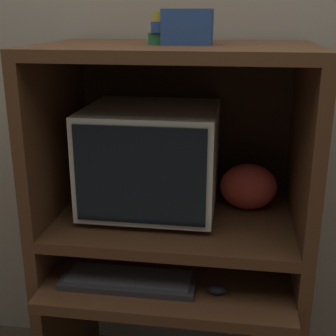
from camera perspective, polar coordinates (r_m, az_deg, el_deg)
The scene contains 10 objects.
wall_back at distance 1.86m, azimuth 2.45°, elevation 13.18°, with size 6.00×0.06×2.60m.
desk_base at distance 1.80m, azimuth 0.63°, elevation -18.04°, with size 0.88×0.66×0.64m.
desk_monitor_shelf at distance 1.66m, azimuth 0.91°, elevation -6.73°, with size 0.88×0.58×0.16m.
hutch_upper at distance 1.56m, azimuth 1.14°, elevation 7.74°, with size 0.88×0.58×0.57m.
crt_monitor at distance 1.62m, azimuth -2.01°, elevation 1.24°, with size 0.44×0.42×0.37m.
keyboard at distance 1.55m, azimuth -4.80°, elevation -13.40°, with size 0.43×0.16×0.03m.
mouse at distance 1.50m, azimuth 6.00°, elevation -14.51°, with size 0.07×0.04×0.03m.
snack_bag at distance 1.68m, azimuth 9.77°, elevation -2.26°, with size 0.20×0.15×0.16m.
book_stack at distance 1.51m, azimuth 1.52°, elevation 16.70°, with size 0.18×0.13×0.10m.
storage_box at distance 1.49m, azimuth 2.43°, elevation 16.81°, with size 0.15×0.13×0.10m.
Camera 1 is at (0.20, -1.20, 1.46)m, focal length 50.00 mm.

